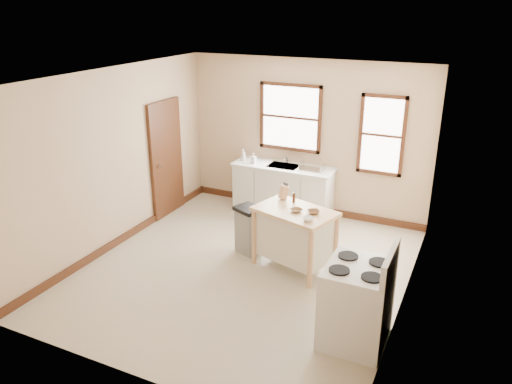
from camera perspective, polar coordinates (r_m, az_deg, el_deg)
floor at (r=7.46m, az=-1.31°, el=-8.81°), size 5.00×5.00×0.00m
ceiling at (r=6.53m, az=-1.52°, el=13.02°), size 5.00×5.00×0.00m
wall_back at (r=9.07m, az=5.70°, el=6.18°), size 4.50×0.04×2.80m
wall_left at (r=8.08m, az=-15.86°, el=3.61°), size 0.04×5.00×2.80m
wall_right at (r=6.26m, az=17.36°, el=-1.64°), size 0.04×5.00×2.80m
window_main at (r=9.07m, az=3.94°, el=8.51°), size 1.17×0.06×1.22m
window_side at (r=8.66m, az=14.18°, el=6.30°), size 0.77×0.06×1.37m
door_left at (r=9.13m, az=-10.20°, el=3.76°), size 0.06×0.90×2.10m
baseboard_back at (r=9.48m, az=5.35°, el=-1.72°), size 4.50×0.04×0.12m
baseboard_left at (r=8.54m, az=-14.82°, el=-5.01°), size 0.04×5.00×0.12m
sink_counter at (r=9.19m, az=3.10°, el=0.30°), size 1.86×0.62×0.92m
faucet at (r=9.17m, az=3.60°, el=3.99°), size 0.03×0.03×0.22m
soap_bottle_a at (r=9.30m, az=-1.45°, el=4.27°), size 0.10×0.10×0.22m
soap_bottle_b at (r=9.14m, az=-0.28°, el=3.88°), size 0.09×0.10×0.19m
dish_rack at (r=8.84m, az=6.41°, el=2.86°), size 0.51×0.45×0.10m
kitchen_island at (r=7.32m, az=4.40°, el=-5.37°), size 1.28×1.01×0.92m
knife_block at (r=7.47m, az=3.19°, el=-0.10°), size 0.14×0.14×0.20m
pepper_grinder at (r=7.37m, az=4.35°, el=-0.64°), size 0.06×0.06×0.15m
bowl_a at (r=7.07m, az=4.64°, el=-2.09°), size 0.22×0.22×0.04m
bowl_b at (r=7.03m, az=6.58°, el=-2.29°), size 0.25×0.25×0.04m
bowl_c at (r=6.80m, az=6.00°, el=-3.09°), size 0.22×0.22×0.05m
trash_bin at (r=7.77m, az=-0.84°, el=-4.34°), size 0.49×0.45×0.76m
gas_stove at (r=5.85m, az=11.49°, el=-11.37°), size 0.77×0.79×1.24m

